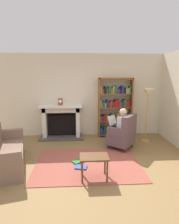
{
  "coord_description": "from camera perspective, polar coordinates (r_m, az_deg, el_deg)",
  "views": [
    {
      "loc": [
        -0.21,
        -3.82,
        2.05
      ],
      "look_at": [
        0.1,
        1.2,
        1.05
      ],
      "focal_mm": 30.74,
      "sensor_mm": 36.0,
      "label": 1
    }
  ],
  "objects": [
    {
      "name": "fireplace",
      "position": [
        6.32,
        -8.3,
        -2.38
      ],
      "size": [
        1.38,
        0.64,
        1.08
      ],
      "color": "#4C4742",
      "rests_on": "ground"
    },
    {
      "name": "armchair_reading",
      "position": [
        5.4,
        9.93,
        -6.44
      ],
      "size": [
        0.88,
        0.89,
        0.97
      ],
      "rotation": [
        0.0,
        0.0,
        4.04
      ],
      "color": "#331E14",
      "rests_on": "ground"
    },
    {
      "name": "mantel_clock",
      "position": [
        6.11,
        -8.65,
        3.03
      ],
      "size": [
        0.14,
        0.14,
        0.21
      ],
      "color": "brown",
      "rests_on": "fireplace"
    },
    {
      "name": "ground",
      "position": [
        4.34,
        -0.37,
        -16.92
      ],
      "size": [
        14.0,
        14.0,
        0.0
      ],
      "primitive_type": "plane",
      "color": "olive"
    },
    {
      "name": "bookshelf",
      "position": [
        6.38,
        7.62,
        1.08
      ],
      "size": [
        1.1,
        0.32,
        1.93
      ],
      "color": "brown",
      "rests_on": "ground"
    },
    {
      "name": "area_rug",
      "position": [
        4.61,
        -0.58,
        -15.1
      ],
      "size": [
        2.4,
        1.8,
        0.01
      ],
      "primitive_type": "cube",
      "color": "#9B4C3F",
      "rests_on": "ground"
    },
    {
      "name": "side_table",
      "position": [
        3.86,
        1.38,
        -14.03
      ],
      "size": [
        0.56,
        0.39,
        0.48
      ],
      "color": "brown",
      "rests_on": "ground"
    },
    {
      "name": "sofa_floral",
      "position": [
        4.76,
        -24.14,
        -11.09
      ],
      "size": [
        1.12,
        1.83,
        0.85
      ],
      "rotation": [
        0.0,
        0.0,
        1.82
      ],
      "color": "#7D6250",
      "rests_on": "ground"
    },
    {
      "name": "floor_lamp",
      "position": [
        5.95,
        16.91,
        4.27
      ],
      "size": [
        0.32,
        0.32,
        1.63
      ],
      "color": "#B7933F",
      "rests_on": "ground"
    },
    {
      "name": "back_wall",
      "position": [
        6.42,
        -1.63,
        4.97
      ],
      "size": [
        5.6,
        0.1,
        2.7
      ],
      "primitive_type": "cube",
      "color": "beige",
      "rests_on": "ground"
    },
    {
      "name": "scattered_books",
      "position": [
        4.58,
        -1.78,
        -14.98
      ],
      "size": [
        0.77,
        0.56,
        0.04
      ],
      "color": "#267233",
      "rests_on": "area_rug"
    },
    {
      "name": "seated_reader",
      "position": [
        5.4,
        8.87,
        -4.25
      ],
      "size": [
        0.59,
        0.57,
        1.14
      ],
      "rotation": [
        0.0,
        0.0,
        4.04
      ],
      "color": "silver",
      "rests_on": "ground"
    }
  ]
}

